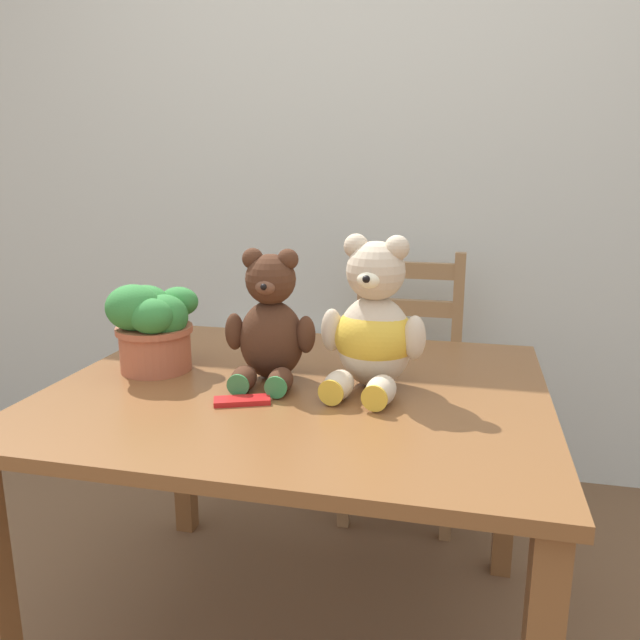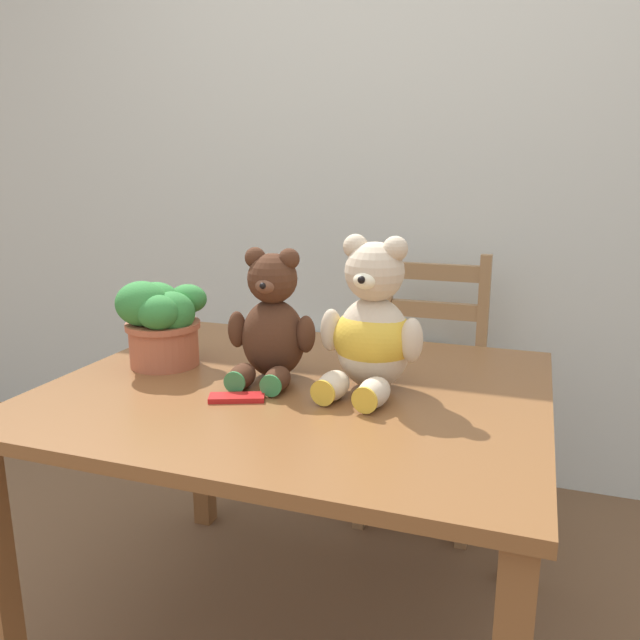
% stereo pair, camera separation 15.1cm
% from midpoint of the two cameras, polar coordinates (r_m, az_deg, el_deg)
% --- Properties ---
extents(wall_back, '(8.00, 0.04, 2.60)m').
position_cam_midpoint_polar(wall_back, '(2.56, 3.20, 14.69)').
color(wall_back, silver).
rests_on(wall_back, ground_plane).
extents(radiator, '(0.85, 0.10, 0.56)m').
position_cam_midpoint_polar(radiator, '(2.73, -1.89, -7.93)').
color(radiator, silver).
rests_on(radiator, ground_plane).
extents(dining_table, '(1.18, 0.99, 0.74)m').
position_cam_midpoint_polar(dining_table, '(1.57, -4.76, -9.42)').
color(dining_table, brown).
rests_on(dining_table, ground_plane).
extents(wooden_chair_behind, '(0.40, 0.39, 0.95)m').
position_cam_midpoint_polar(wooden_chair_behind, '(2.34, 5.88, -5.91)').
color(wooden_chair_behind, '#997047').
rests_on(wooden_chair_behind, ground_plane).
extents(teddy_bear_left, '(0.23, 0.23, 0.33)m').
position_cam_midpoint_polar(teddy_bear_left, '(1.55, -7.37, -0.46)').
color(teddy_bear_left, '#472819').
rests_on(teddy_bear_left, dining_table).
extents(teddy_bear_right, '(0.26, 0.28, 0.37)m').
position_cam_midpoint_polar(teddy_bear_right, '(1.48, 2.01, -0.79)').
color(teddy_bear_right, beige).
rests_on(teddy_bear_right, dining_table).
extents(potted_plant, '(0.20, 0.21, 0.23)m').
position_cam_midpoint_polar(potted_plant, '(1.68, -17.64, -0.32)').
color(potted_plant, '#B25B3D').
rests_on(potted_plant, dining_table).
extents(chocolate_bar, '(0.14, 0.09, 0.01)m').
position_cam_midpoint_polar(chocolate_bar, '(1.44, -10.18, -7.32)').
color(chocolate_bar, red).
rests_on(chocolate_bar, dining_table).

